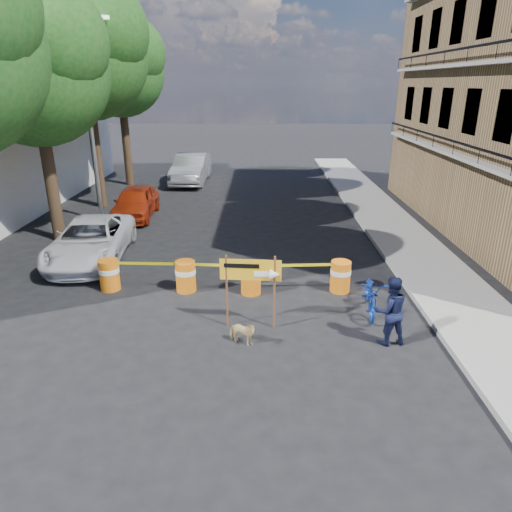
{
  "coord_description": "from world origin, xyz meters",
  "views": [
    {
      "loc": [
        0.83,
        -9.4,
        5.56
      ],
      "look_at": [
        0.72,
        1.81,
        1.3
      ],
      "focal_mm": 32.0,
      "sensor_mm": 36.0,
      "label": 1
    }
  ],
  "objects_px": {
    "detour_sign": "(258,276)",
    "pedestrian": "(390,311)",
    "barrel_mid_right": "(251,278)",
    "sedan_red": "(135,202)",
    "suv_white": "(91,240)",
    "sedan_silver": "(191,169)",
    "barrel_far_left": "(109,274)",
    "barrel_far_right": "(340,276)",
    "barrel_mid_left": "(186,276)",
    "bicycle": "(373,278)",
    "dog": "(242,333)"
  },
  "relations": [
    {
      "from": "pedestrian",
      "to": "sedan_red",
      "type": "xyz_separation_m",
      "value": [
        -8.38,
        10.35,
        -0.13
      ]
    },
    {
      "from": "bicycle",
      "to": "sedan_red",
      "type": "distance_m",
      "value": 12.15
    },
    {
      "from": "suv_white",
      "to": "barrel_far_right",
      "type": "bearing_deg",
      "value": -21.76
    },
    {
      "from": "detour_sign",
      "to": "dog",
      "type": "relative_size",
      "value": 2.7
    },
    {
      "from": "barrel_mid_right",
      "to": "pedestrian",
      "type": "distance_m",
      "value": 4.1
    },
    {
      "from": "barrel_far_left",
      "to": "dog",
      "type": "bearing_deg",
      "value": -36.88
    },
    {
      "from": "detour_sign",
      "to": "pedestrian",
      "type": "xyz_separation_m",
      "value": [
        2.94,
        -0.68,
        -0.54
      ]
    },
    {
      "from": "barrel_far_left",
      "to": "detour_sign",
      "type": "bearing_deg",
      "value": -26.59
    },
    {
      "from": "barrel_far_right",
      "to": "pedestrian",
      "type": "bearing_deg",
      "value": -77.14
    },
    {
      "from": "barrel_far_right",
      "to": "detour_sign",
      "type": "relative_size",
      "value": 0.48
    },
    {
      "from": "bicycle",
      "to": "suv_white",
      "type": "height_order",
      "value": "bicycle"
    },
    {
      "from": "sedan_silver",
      "to": "barrel_far_right",
      "type": "bearing_deg",
      "value": -65.85
    },
    {
      "from": "barrel_far_left",
      "to": "barrel_far_right",
      "type": "bearing_deg",
      "value": -0.41
    },
    {
      "from": "barrel_mid_right",
      "to": "barrel_far_right",
      "type": "xyz_separation_m",
      "value": [
        2.53,
        0.17,
        0.0
      ]
    },
    {
      "from": "barrel_far_left",
      "to": "barrel_far_right",
      "type": "xyz_separation_m",
      "value": [
        6.57,
        -0.05,
        0.0
      ]
    },
    {
      "from": "bicycle",
      "to": "sedan_red",
      "type": "xyz_separation_m",
      "value": [
        -8.33,
        8.84,
        -0.26
      ]
    },
    {
      "from": "suv_white",
      "to": "sedan_red",
      "type": "relative_size",
      "value": 1.21
    },
    {
      "from": "detour_sign",
      "to": "sedan_silver",
      "type": "xyz_separation_m",
      "value": [
        -4.06,
        17.19,
        -0.52
      ]
    },
    {
      "from": "barrel_mid_left",
      "to": "barrel_far_left",
      "type": "bearing_deg",
      "value": 177.98
    },
    {
      "from": "barrel_far_right",
      "to": "detour_sign",
      "type": "distance_m",
      "value": 3.23
    },
    {
      "from": "dog",
      "to": "sedan_silver",
      "type": "relative_size",
      "value": 0.13
    },
    {
      "from": "barrel_mid_right",
      "to": "sedan_red",
      "type": "relative_size",
      "value": 0.23
    },
    {
      "from": "barrel_far_left",
      "to": "sedan_red",
      "type": "relative_size",
      "value": 0.23
    },
    {
      "from": "pedestrian",
      "to": "sedan_silver",
      "type": "distance_m",
      "value": 19.19
    },
    {
      "from": "barrel_far_left",
      "to": "sedan_silver",
      "type": "bearing_deg",
      "value": 89.26
    },
    {
      "from": "barrel_mid_left",
      "to": "detour_sign",
      "type": "distance_m",
      "value": 3.04
    },
    {
      "from": "dog",
      "to": "barrel_far_left",
      "type": "bearing_deg",
      "value": 76.06
    },
    {
      "from": "detour_sign",
      "to": "sedan_red",
      "type": "distance_m",
      "value": 11.12
    },
    {
      "from": "pedestrian",
      "to": "dog",
      "type": "bearing_deg",
      "value": -6.41
    },
    {
      "from": "barrel_far_left",
      "to": "barrel_mid_left",
      "type": "xyz_separation_m",
      "value": [
        2.19,
        -0.08,
        0.0
      ]
    },
    {
      "from": "barrel_far_right",
      "to": "pedestrian",
      "type": "height_order",
      "value": "pedestrian"
    },
    {
      "from": "dog",
      "to": "sedan_red",
      "type": "distance_m",
      "value": 11.64
    },
    {
      "from": "detour_sign",
      "to": "pedestrian",
      "type": "relative_size",
      "value": 1.14
    },
    {
      "from": "sedan_silver",
      "to": "detour_sign",
      "type": "bearing_deg",
      "value": -75.42
    },
    {
      "from": "barrel_mid_right",
      "to": "suv_white",
      "type": "height_order",
      "value": "suv_white"
    },
    {
      "from": "barrel_mid_left",
      "to": "sedan_red",
      "type": "bearing_deg",
      "value": 113.86
    },
    {
      "from": "suv_white",
      "to": "sedan_silver",
      "type": "distance_m",
      "value": 12.78
    },
    {
      "from": "barrel_far_left",
      "to": "detour_sign",
      "type": "height_order",
      "value": "detour_sign"
    },
    {
      "from": "bicycle",
      "to": "dog",
      "type": "relative_size",
      "value": 2.74
    },
    {
      "from": "barrel_far_right",
      "to": "suv_white",
      "type": "xyz_separation_m",
      "value": [
        -7.9,
        2.42,
        0.2
      ]
    },
    {
      "from": "detour_sign",
      "to": "suv_white",
      "type": "bearing_deg",
      "value": 145.25
    },
    {
      "from": "barrel_mid_right",
      "to": "sedan_red",
      "type": "distance_m",
      "value": 9.36
    },
    {
      "from": "barrel_mid_right",
      "to": "dog",
      "type": "height_order",
      "value": "barrel_mid_right"
    },
    {
      "from": "barrel_mid_right",
      "to": "pedestrian",
      "type": "relative_size",
      "value": 0.55
    },
    {
      "from": "barrel_far_right",
      "to": "pedestrian",
      "type": "relative_size",
      "value": 0.55
    },
    {
      "from": "detour_sign",
      "to": "barrel_far_left",
      "type": "bearing_deg",
      "value": 157.53
    },
    {
      "from": "barrel_mid_left",
      "to": "sedan_silver",
      "type": "height_order",
      "value": "sedan_silver"
    },
    {
      "from": "dog",
      "to": "barrel_far_right",
      "type": "bearing_deg",
      "value": -20.02
    },
    {
      "from": "barrel_mid_left",
      "to": "detour_sign",
      "type": "relative_size",
      "value": 0.48
    },
    {
      "from": "barrel_mid_right",
      "to": "sedan_silver",
      "type": "height_order",
      "value": "sedan_silver"
    }
  ]
}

